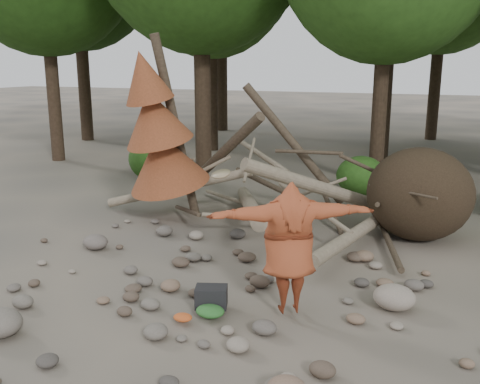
% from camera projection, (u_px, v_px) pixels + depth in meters
% --- Properties ---
extents(ground, '(120.00, 120.00, 0.00)m').
position_uv_depth(ground, '(224.00, 299.00, 8.55)').
color(ground, '#514C44').
rests_on(ground, ground).
extents(deadfall_pile, '(8.55, 5.24, 3.30)m').
position_uv_depth(deadfall_pile, '(391.00, 194.00, 11.39)').
color(deadfall_pile, '#332619').
rests_on(deadfall_pile, ground).
extents(dead_conifer, '(2.06, 2.16, 4.35)m').
position_uv_depth(dead_conifer, '(159.00, 133.00, 12.23)').
color(dead_conifer, '#4C3F30').
rests_on(dead_conifer, ground).
extents(bush_left, '(1.80, 1.80, 1.44)m').
position_uv_depth(bush_left, '(157.00, 159.00, 16.88)').
color(bush_left, '#214713').
rests_on(bush_left, ground).
extents(bush_mid, '(1.40, 1.40, 1.12)m').
position_uv_depth(bush_mid, '(361.00, 176.00, 15.14)').
color(bush_mid, '#2C5B1A').
rests_on(bush_mid, ground).
extents(frisbee_thrower, '(2.56, 1.77, 2.02)m').
position_uv_depth(frisbee_thrower, '(289.00, 247.00, 7.79)').
color(frisbee_thrower, '#9A4122').
rests_on(frisbee_thrower, ground).
extents(backpack, '(0.56, 0.46, 0.32)m').
position_uv_depth(backpack, '(211.00, 300.00, 8.14)').
color(backpack, black).
rests_on(backpack, ground).
extents(cloth_green, '(0.43, 0.36, 0.16)m').
position_uv_depth(cloth_green, '(210.00, 314.00, 7.86)').
color(cloth_green, '#296327').
rests_on(cloth_green, ground).
extents(cloth_orange, '(0.28, 0.23, 0.10)m').
position_uv_depth(cloth_orange, '(183.00, 321.00, 7.74)').
color(cloth_orange, '#BE4E20').
rests_on(cloth_orange, ground).
extents(boulder_mid_right, '(0.64, 0.58, 0.38)m').
position_uv_depth(boulder_mid_right, '(394.00, 297.00, 8.17)').
color(boulder_mid_right, gray).
rests_on(boulder_mid_right, ground).
extents(boulder_mid_left, '(0.51, 0.46, 0.31)m').
position_uv_depth(boulder_mid_left, '(95.00, 242.00, 10.81)').
color(boulder_mid_left, '#695F58').
rests_on(boulder_mid_left, ground).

